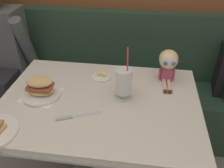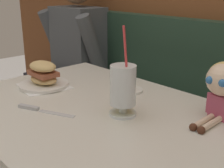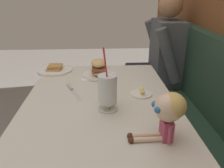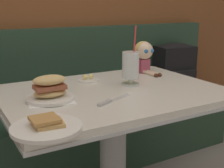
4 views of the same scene
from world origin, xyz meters
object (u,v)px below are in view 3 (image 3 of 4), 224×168
sandwich_plate (99,70)px  diner_patron (162,52)px  seated_doll (169,110)px  milkshake_glass (108,91)px  butter_saucer (141,93)px  toast_plate (55,69)px  butter_knife (71,89)px

sandwich_plate → diner_patron: size_ratio=0.29×
sandwich_plate → seated_doll: size_ratio=1.06×
milkshake_glass → butter_saucer: (-0.16, 0.19, -0.09)m
sandwich_plate → diner_patron: bearing=134.8°
toast_plate → butter_knife: bearing=25.0°
toast_plate → butter_saucer: bearing=52.6°
sandwich_plate → seated_doll: seated_doll is taller
butter_saucer → diner_patron: 0.95m
milkshake_glass → butter_knife: bearing=-140.0°
milkshake_glass → butter_knife: milkshake_glass is taller
butter_saucer → seated_doll: size_ratio=0.55×
sandwich_plate → milkshake_glass: bearing=5.5°
seated_doll → milkshake_glass: bearing=-138.0°
butter_saucer → seated_doll: bearing=3.9°
butter_knife → sandwich_plate: bearing=143.5°
toast_plate → butter_knife: 0.37m
butter_saucer → butter_knife: size_ratio=0.54×
butter_knife → seated_doll: size_ratio=1.01×
sandwich_plate → butter_knife: bearing=-36.5°
toast_plate → butter_saucer: toast_plate is taller
toast_plate → sandwich_plate: (0.12, 0.32, 0.03)m
sandwich_plate → butter_saucer: size_ratio=1.93×
butter_knife → seated_doll: seated_doll is taller
toast_plate → seated_doll: (0.82, 0.58, 0.12)m
butter_knife → butter_saucer: bearing=77.7°
diner_patron → milkshake_glass: bearing=-27.5°
butter_saucer → sandwich_plate: bearing=-142.0°
milkshake_glass → diner_patron: diner_patron is taller
milkshake_glass → butter_knife: size_ratio=1.42×
toast_plate → butter_knife: size_ratio=1.13×
toast_plate → seated_doll: 1.02m
toast_plate → butter_saucer: size_ratio=2.08×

